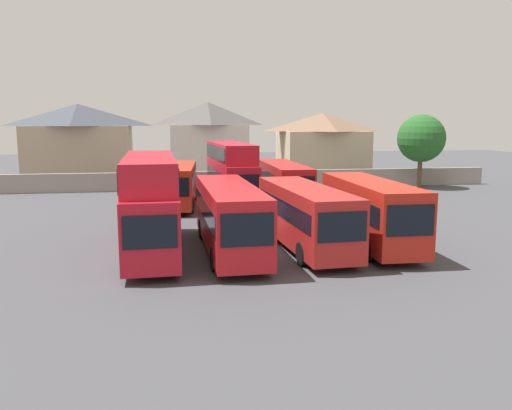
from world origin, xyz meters
name	(u,v)px	position (x,y,z in m)	size (l,w,h in m)	color
ground	(228,199)	(0.00, 18.00, 0.00)	(140.00, 140.00, 0.00)	#424247
depot_boundary_wall	(220,180)	(0.00, 24.82, 0.90)	(56.00, 0.50, 1.80)	gray
bus_1	(150,199)	(-5.85, 0.37, 2.76)	(2.83, 11.51, 4.89)	red
bus_2	(229,214)	(-1.92, -0.28, 1.96)	(2.77, 11.03, 3.42)	red
bus_3	(305,213)	(2.06, -0.17, 1.87)	(3.10, 10.53, 3.27)	#B2211F
bus_4	(370,209)	(5.67, -0.05, 1.99)	(2.74, 10.16, 3.49)	red
bus_5	(178,183)	(-4.26, 14.89, 1.87)	(3.38, 10.55, 3.26)	#B62816
bus_6	(230,170)	(-0.06, 15.28, 2.78)	(3.03, 11.78, 4.94)	red
bus_7	(284,181)	(4.21, 14.84, 1.87)	(2.79, 11.36, 3.27)	red
house_terrace_left	(79,143)	(-14.59, 33.40, 4.35)	(11.40, 7.52, 8.54)	tan
house_terrace_centre	(208,140)	(-0.48, 33.73, 4.51)	(9.02, 6.32, 8.83)	silver
house_terrace_right	(322,145)	(12.76, 32.97, 3.89)	(9.97, 8.12, 7.64)	#C6B293
tree_left_of_lot	(421,139)	(20.00, 22.82, 4.96)	(4.74, 4.74, 7.35)	brown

